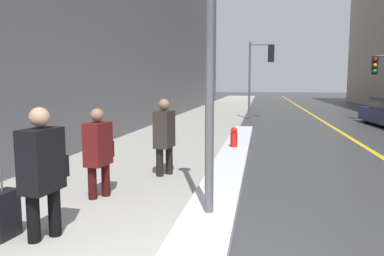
{
  "coord_description": "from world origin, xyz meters",
  "views": [
    {
      "loc": [
        0.89,
        -2.98,
        1.9
      ],
      "look_at": [
        -0.4,
        4.0,
        1.05
      ],
      "focal_mm": 35.0,
      "sensor_mm": 36.0,
      "label": 1
    }
  ],
  "objects_px": {
    "pedestrian_nearside": "(164,133)",
    "rolling_suitcase": "(4,215)",
    "pedestrian_with_shoulder_bag": "(43,167)",
    "traffic_light_far": "(383,72)",
    "fire_hydrant": "(234,140)",
    "pedestrian_trailing": "(99,149)",
    "traffic_light_near": "(262,63)"
  },
  "relations": [
    {
      "from": "pedestrian_nearside",
      "to": "rolling_suitcase",
      "type": "height_order",
      "value": "pedestrian_nearside"
    },
    {
      "from": "rolling_suitcase",
      "to": "pedestrian_with_shoulder_bag",
      "type": "bearing_deg",
      "value": 105.38
    },
    {
      "from": "traffic_light_far",
      "to": "rolling_suitcase",
      "type": "relative_size",
      "value": 3.57
    },
    {
      "from": "pedestrian_with_shoulder_bag",
      "to": "fire_hydrant",
      "type": "xyz_separation_m",
      "value": [
        1.85,
        6.28,
        -0.55
      ]
    },
    {
      "from": "rolling_suitcase",
      "to": "fire_hydrant",
      "type": "relative_size",
      "value": 1.36
    },
    {
      "from": "pedestrian_nearside",
      "to": "pedestrian_trailing",
      "type": "bearing_deg",
      "value": -15.86
    },
    {
      "from": "pedestrian_trailing",
      "to": "fire_hydrant",
      "type": "height_order",
      "value": "pedestrian_trailing"
    },
    {
      "from": "pedestrian_with_shoulder_bag",
      "to": "pedestrian_nearside",
      "type": "distance_m",
      "value": 3.41
    },
    {
      "from": "pedestrian_with_shoulder_bag",
      "to": "pedestrian_trailing",
      "type": "height_order",
      "value": "pedestrian_with_shoulder_bag"
    },
    {
      "from": "pedestrian_trailing",
      "to": "pedestrian_with_shoulder_bag",
      "type": "bearing_deg",
      "value": 7.88
    },
    {
      "from": "pedestrian_with_shoulder_bag",
      "to": "fire_hydrant",
      "type": "distance_m",
      "value": 6.57
    },
    {
      "from": "pedestrian_with_shoulder_bag",
      "to": "rolling_suitcase",
      "type": "bearing_deg",
      "value": -74.62
    },
    {
      "from": "rolling_suitcase",
      "to": "fire_hydrant",
      "type": "xyz_separation_m",
      "value": [
        2.35,
        6.36,
        0.04
      ]
    },
    {
      "from": "traffic_light_near",
      "to": "traffic_light_far",
      "type": "xyz_separation_m",
      "value": [
        5.89,
        -0.14,
        -0.5
      ]
    },
    {
      "from": "pedestrian_nearside",
      "to": "rolling_suitcase",
      "type": "xyz_separation_m",
      "value": [
        -1.13,
        -3.44,
        -0.58
      ]
    },
    {
      "from": "pedestrian_nearside",
      "to": "rolling_suitcase",
      "type": "relative_size",
      "value": 1.67
    },
    {
      "from": "traffic_light_near",
      "to": "pedestrian_with_shoulder_bag",
      "type": "distance_m",
      "value": 16.55
    },
    {
      "from": "pedestrian_with_shoulder_bag",
      "to": "fire_hydrant",
      "type": "bearing_deg",
      "value": 169.83
    },
    {
      "from": "pedestrian_with_shoulder_bag",
      "to": "pedestrian_nearside",
      "type": "xyz_separation_m",
      "value": [
        0.63,
        3.35,
        -0.02
      ]
    },
    {
      "from": "traffic_light_near",
      "to": "fire_hydrant",
      "type": "height_order",
      "value": "traffic_light_near"
    },
    {
      "from": "traffic_light_near",
      "to": "traffic_light_far",
      "type": "bearing_deg",
      "value": -9.99
    },
    {
      "from": "traffic_light_far",
      "to": "pedestrian_trailing",
      "type": "xyz_separation_m",
      "value": [
        -8.53,
        -14.39,
        -1.61
      ]
    },
    {
      "from": "traffic_light_near",
      "to": "rolling_suitcase",
      "type": "distance_m",
      "value": 16.8
    },
    {
      "from": "pedestrian_trailing",
      "to": "rolling_suitcase",
      "type": "height_order",
      "value": "pedestrian_trailing"
    },
    {
      "from": "pedestrian_with_shoulder_bag",
      "to": "pedestrian_nearside",
      "type": "bearing_deg",
      "value": 175.6
    },
    {
      "from": "traffic_light_far",
      "to": "pedestrian_with_shoulder_bag",
      "type": "xyz_separation_m",
      "value": [
        -8.49,
        -16.07,
        -1.54
      ]
    },
    {
      "from": "fire_hydrant",
      "to": "traffic_light_near",
      "type": "bearing_deg",
      "value": 85.69
    },
    {
      "from": "pedestrian_with_shoulder_bag",
      "to": "pedestrian_trailing",
      "type": "xyz_separation_m",
      "value": [
        -0.05,
        1.68,
        -0.07
      ]
    },
    {
      "from": "traffic_light_far",
      "to": "pedestrian_with_shoulder_bag",
      "type": "distance_m",
      "value": 18.24
    },
    {
      "from": "pedestrian_nearside",
      "to": "rolling_suitcase",
      "type": "bearing_deg",
      "value": -12.01
    },
    {
      "from": "traffic_light_far",
      "to": "pedestrian_nearside",
      "type": "relative_size",
      "value": 2.14
    },
    {
      "from": "pedestrian_trailing",
      "to": "rolling_suitcase",
      "type": "bearing_deg",
      "value": -8.19
    }
  ]
}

